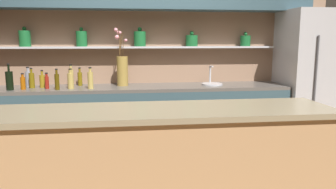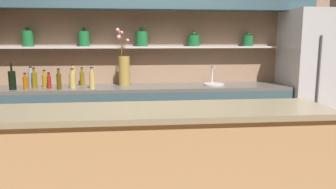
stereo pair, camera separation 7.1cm
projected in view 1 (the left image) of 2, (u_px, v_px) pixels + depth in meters
The scene contains 17 objects.
back_wall_unit at pixel (142, 36), 4.37m from camera, with size 5.20×0.44×2.60m.
back_counter_unit at pixel (141, 121), 4.26m from camera, with size 3.77×0.62×0.92m.
island_counter at pixel (159, 176), 2.41m from camera, with size 2.53×0.61×1.02m.
refrigerator at pixel (309, 82), 4.42m from camera, with size 0.75×0.73×1.89m.
flower_vase at pixel (122, 69), 4.20m from camera, with size 0.17×0.15×0.73m.
sink_fixture at pixel (212, 83), 4.30m from camera, with size 0.28×0.28×0.25m.
bottle_wine_0 at pixel (9, 80), 3.83m from camera, with size 0.08×0.08×0.31m.
bottle_oil_1 at pixel (57, 81), 3.86m from camera, with size 0.05×0.05×0.25m.
bottle_spirit_2 at pixel (71, 77), 4.13m from camera, with size 0.06×0.06×0.28m.
bottle_sauce_3 at pixel (23, 83), 3.88m from camera, with size 0.06×0.06×0.20m.
bottle_spirit_4 at pixel (71, 81), 3.94m from camera, with size 0.07×0.07×0.25m.
bottle_oil_5 at pixel (42, 81), 4.04m from camera, with size 0.07×0.07×0.22m.
bottle_spirit_6 at pixel (90, 80), 3.94m from camera, with size 0.07×0.07×0.26m.
bottle_oil_7 at pixel (32, 80), 4.01m from camera, with size 0.07×0.07×0.25m.
bottle_sauce_8 at pixel (47, 82), 3.95m from camera, with size 0.05×0.05×0.20m.
bottle_spirit_9 at pixel (28, 79), 4.09m from camera, with size 0.07×0.07×0.25m.
bottle_oil_10 at pixel (80, 78), 4.22m from camera, with size 0.06×0.06×0.23m.
Camera 1 is at (-0.22, -2.91, 1.50)m, focal length 35.00 mm.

